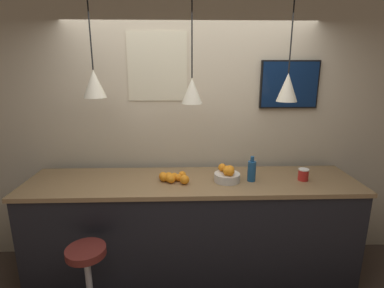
{
  "coord_description": "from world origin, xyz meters",
  "views": [
    {
      "loc": [
        -0.09,
        -1.87,
        2.08
      ],
      "look_at": [
        0.0,
        0.77,
        1.38
      ],
      "focal_mm": 28.0,
      "sensor_mm": 36.0,
      "label": 1
    }
  ],
  "objects_px": {
    "bar_stool": "(88,277)",
    "juice_bottle": "(252,171)",
    "mounted_tv": "(289,85)",
    "spread_jar": "(303,175)",
    "fruit_bowl": "(227,175)"
  },
  "relations": [
    {
      "from": "fruit_bowl",
      "to": "mounted_tv",
      "type": "distance_m",
      "value": 1.14
    },
    {
      "from": "juice_bottle",
      "to": "mounted_tv",
      "type": "height_order",
      "value": "mounted_tv"
    },
    {
      "from": "bar_stool",
      "to": "juice_bottle",
      "type": "height_order",
      "value": "juice_bottle"
    },
    {
      "from": "fruit_bowl",
      "to": "spread_jar",
      "type": "xyz_separation_m",
      "value": [
        0.72,
        0.01,
        -0.01
      ]
    },
    {
      "from": "mounted_tv",
      "to": "bar_stool",
      "type": "bearing_deg",
      "value": -151.32
    },
    {
      "from": "spread_jar",
      "to": "mounted_tv",
      "type": "relative_size",
      "value": 0.19
    },
    {
      "from": "bar_stool",
      "to": "fruit_bowl",
      "type": "distance_m",
      "value": 1.44
    },
    {
      "from": "fruit_bowl",
      "to": "mounted_tv",
      "type": "relative_size",
      "value": 0.4
    },
    {
      "from": "spread_jar",
      "to": "mounted_tv",
      "type": "height_order",
      "value": "mounted_tv"
    },
    {
      "from": "juice_bottle",
      "to": "spread_jar",
      "type": "distance_m",
      "value": 0.49
    },
    {
      "from": "bar_stool",
      "to": "spread_jar",
      "type": "height_order",
      "value": "spread_jar"
    },
    {
      "from": "bar_stool",
      "to": "mounted_tv",
      "type": "height_order",
      "value": "mounted_tv"
    },
    {
      "from": "juice_bottle",
      "to": "fruit_bowl",
      "type": "bearing_deg",
      "value": -178.53
    },
    {
      "from": "bar_stool",
      "to": "juice_bottle",
      "type": "relative_size",
      "value": 3.01
    },
    {
      "from": "spread_jar",
      "to": "fruit_bowl",
      "type": "bearing_deg",
      "value": -179.53
    }
  ]
}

